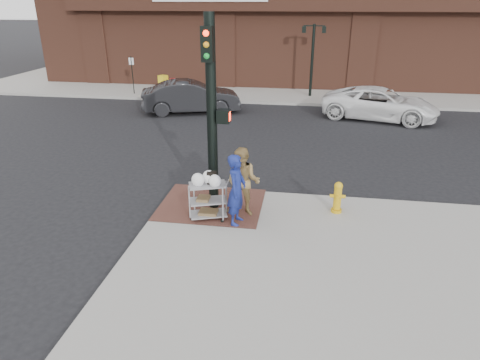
% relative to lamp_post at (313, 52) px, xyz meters
% --- Properties ---
extents(ground, '(220.00, 220.00, 0.00)m').
position_rel_lamp_post_xyz_m(ground, '(-2.00, -16.00, -2.62)').
color(ground, black).
rests_on(ground, ground).
extents(sidewalk_far, '(65.00, 36.00, 0.15)m').
position_rel_lamp_post_xyz_m(sidewalk_far, '(10.50, 16.00, -2.54)').
color(sidewalk_far, '#999691').
rests_on(sidewalk_far, ground).
extents(brick_curb_ramp, '(2.80, 2.40, 0.01)m').
position_rel_lamp_post_xyz_m(brick_curb_ramp, '(-2.60, -15.10, -2.46)').
color(brick_curb_ramp, '#562F28').
rests_on(brick_curb_ramp, sidewalk_near).
extents(lamp_post, '(1.32, 0.22, 4.00)m').
position_rel_lamp_post_xyz_m(lamp_post, '(0.00, 0.00, 0.00)').
color(lamp_post, black).
rests_on(lamp_post, sidewalk_far).
extents(parking_sign, '(0.05, 0.05, 2.20)m').
position_rel_lamp_post_xyz_m(parking_sign, '(-10.50, -1.00, -1.37)').
color(parking_sign, black).
rests_on(parking_sign, sidewalk_far).
extents(traffic_signal_pole, '(0.61, 0.51, 5.00)m').
position_rel_lamp_post_xyz_m(traffic_signal_pole, '(-2.48, -15.23, 0.21)').
color(traffic_signal_pole, black).
rests_on(traffic_signal_pole, sidewalk_near).
extents(woman_blue, '(0.53, 0.73, 1.84)m').
position_rel_lamp_post_xyz_m(woman_blue, '(-1.73, -16.02, -1.55)').
color(woman_blue, navy).
rests_on(woman_blue, sidewalk_near).
extents(pedestrian_tan, '(0.94, 0.76, 1.83)m').
position_rel_lamp_post_xyz_m(pedestrian_tan, '(-1.65, -15.52, -1.55)').
color(pedestrian_tan, olive).
rests_on(pedestrian_tan, sidewalk_near).
extents(sedan_dark, '(5.23, 3.13, 1.63)m').
position_rel_lamp_post_xyz_m(sedan_dark, '(-6.02, -4.41, -1.80)').
color(sedan_dark, black).
rests_on(sedan_dark, ground).
extents(minivan_white, '(5.88, 3.79, 1.51)m').
position_rel_lamp_post_xyz_m(minivan_white, '(3.35, -4.25, -1.86)').
color(minivan_white, white).
rests_on(minivan_white, ground).
extents(utility_cart, '(1.04, 0.79, 1.28)m').
position_rel_lamp_post_xyz_m(utility_cart, '(-2.50, -15.87, -1.89)').
color(utility_cart, gray).
rests_on(utility_cart, sidewalk_near).
extents(fire_hydrant, '(0.41, 0.28, 0.86)m').
position_rel_lamp_post_xyz_m(fire_hydrant, '(0.81, -15.01, -2.03)').
color(fire_hydrant, gold).
rests_on(fire_hydrant, sidewalk_near).
extents(newsbox_red, '(0.42, 0.39, 0.89)m').
position_rel_lamp_post_xyz_m(newsbox_red, '(-8.14, -0.62, -2.02)').
color(newsbox_red, '#A71317').
rests_on(newsbox_red, sidewalk_far).
extents(newsbox_yellow, '(0.59, 0.57, 1.10)m').
position_rel_lamp_post_xyz_m(newsbox_yellow, '(-8.69, -0.81, -1.92)').
color(newsbox_yellow, yellow).
rests_on(newsbox_yellow, sidewalk_far).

